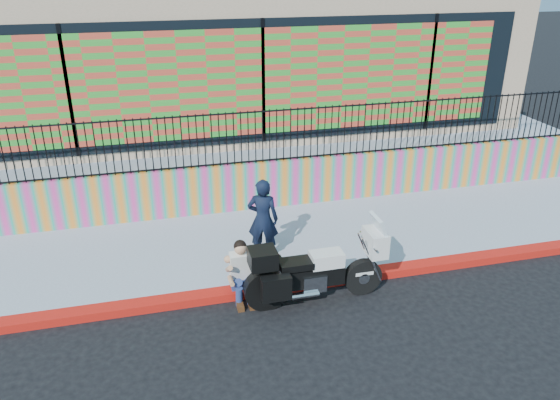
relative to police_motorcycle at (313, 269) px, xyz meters
name	(u,v)px	position (x,y,z in m)	size (l,w,h in m)	color
ground	(314,285)	(0.18, 0.45, -0.63)	(90.00, 90.00, 0.00)	black
red_curb	(315,282)	(0.18, 0.45, -0.55)	(16.00, 0.30, 0.15)	#9F180B
sidewalk	(291,240)	(0.18, 2.10, -0.55)	(16.00, 3.00, 0.15)	gray
mural_wall	(273,184)	(0.18, 3.70, 0.07)	(16.00, 0.20, 1.10)	#E43C96
metal_fence	(272,136)	(0.18, 3.70, 1.22)	(15.80, 0.04, 1.20)	black
elevated_platform	(235,126)	(0.18, 8.80, 0.00)	(16.00, 10.00, 1.25)	gray
storefront_building	(233,40)	(0.18, 8.58, 2.62)	(14.00, 8.06, 4.00)	tan
police_motorcycle	(313,269)	(0.00, 0.00, 0.00)	(2.42, 0.80, 1.50)	black
police_officer	(263,219)	(-0.55, 1.44, 0.32)	(0.59, 0.39, 1.61)	black
seated_man	(242,277)	(-1.16, 0.33, -0.18)	(0.54, 0.71, 1.06)	navy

